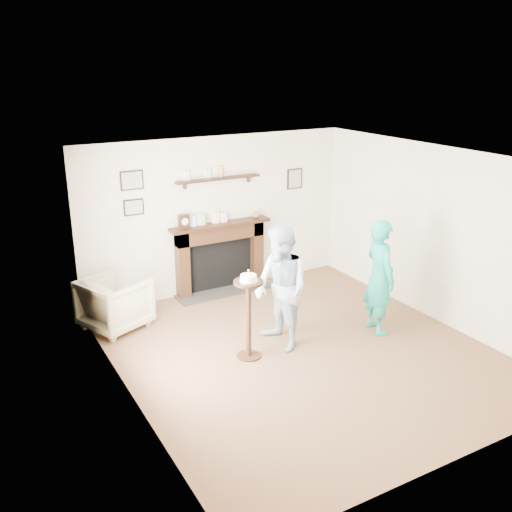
{
  "coord_description": "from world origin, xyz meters",
  "views": [
    {
      "loc": [
        -3.74,
        -5.49,
        3.59
      ],
      "look_at": [
        -0.18,
        0.9,
        1.07
      ],
      "focal_mm": 40.0,
      "sensor_mm": 36.0,
      "label": 1
    }
  ],
  "objects_px": {
    "armchair": "(117,327)",
    "pedestal_table": "(249,304)",
    "man": "(280,345)",
    "woman": "(375,330)"
  },
  "relations": [
    {
      "from": "armchair",
      "to": "pedestal_table",
      "type": "height_order",
      "value": "pedestal_table"
    },
    {
      "from": "armchair",
      "to": "pedestal_table",
      "type": "relative_size",
      "value": 0.69
    },
    {
      "from": "armchair",
      "to": "man",
      "type": "height_order",
      "value": "man"
    },
    {
      "from": "man",
      "to": "pedestal_table",
      "type": "xyz_separation_m",
      "value": [
        -0.51,
        -0.06,
        0.73
      ]
    },
    {
      "from": "armchair",
      "to": "woman",
      "type": "relative_size",
      "value": 0.51
    },
    {
      "from": "pedestal_table",
      "to": "armchair",
      "type": "bearing_deg",
      "value": 126.62
    },
    {
      "from": "armchair",
      "to": "pedestal_table",
      "type": "distance_m",
      "value": 2.19
    },
    {
      "from": "armchair",
      "to": "pedestal_table",
      "type": "bearing_deg",
      "value": -166.43
    },
    {
      "from": "armchair",
      "to": "woman",
      "type": "height_order",
      "value": "woman"
    },
    {
      "from": "armchair",
      "to": "woman",
      "type": "bearing_deg",
      "value": -143.71
    }
  ]
}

